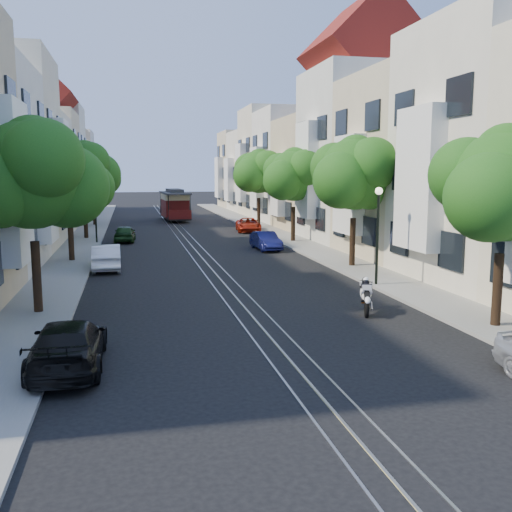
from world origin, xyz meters
TOP-DOWN VIEW (x-y plane):
  - ground at (0.00, 28.00)m, footprint 200.00×200.00m
  - sidewalk_east at (7.25, 28.00)m, footprint 2.50×80.00m
  - sidewalk_west at (-7.25, 28.00)m, footprint 2.50×80.00m
  - rail_left at (-0.55, 28.00)m, footprint 0.06×80.00m
  - rail_slot at (0.00, 28.00)m, footprint 0.06×80.00m
  - rail_right at (0.55, 28.00)m, footprint 0.06×80.00m
  - lane_line at (0.00, 28.00)m, footprint 0.08×80.00m
  - townhouses_east at (11.87, 27.91)m, footprint 7.75×72.00m
  - townhouses_west at (-11.87, 27.91)m, footprint 7.75×72.00m
  - tree_e_a at (7.26, -3.02)m, footprint 4.72×3.87m
  - tree_e_b at (7.26, 8.98)m, footprint 4.93×4.08m
  - tree_e_c at (7.26, 19.98)m, footprint 4.84×3.99m
  - tree_e_d at (7.26, 30.98)m, footprint 5.01×4.16m
  - tree_w_a at (-7.14, 1.98)m, footprint 4.93×4.08m
  - tree_w_b at (-7.14, 13.98)m, footprint 4.72×3.87m
  - tree_w_c at (-7.14, 24.98)m, footprint 5.13×4.28m
  - tree_w_d at (-7.14, 35.98)m, footprint 4.84×3.99m
  - lamp_east at (6.30, 4.00)m, footprint 0.32×0.32m
  - lamp_west at (-6.30, 22.00)m, footprint 0.32×0.32m
  - sportbike_rider at (3.97, -0.30)m, footprint 0.86×1.73m
  - cable_car at (0.50, 40.28)m, footprint 2.77×7.74m
  - parked_car_e_mid at (4.40, 16.55)m, footprint 1.47×3.59m
  - parked_car_e_far at (5.60, 27.81)m, footprint 2.36×4.30m
  - parked_car_w_near at (-5.60, -4.01)m, footprint 1.79×4.30m
  - parked_car_w_mid at (-5.23, 11.05)m, footprint 1.49×3.98m
  - parked_car_w_far at (-4.40, 22.83)m, footprint 1.60×3.55m

SIDE VIEW (x-z plane):
  - ground at x=0.00m, z-range 0.00..0.00m
  - lane_line at x=0.00m, z-range 0.00..0.01m
  - rail_left at x=-0.55m, z-range 0.00..0.02m
  - rail_slot at x=0.00m, z-range 0.00..0.02m
  - rail_right at x=0.55m, z-range 0.00..0.02m
  - sidewalk_east at x=7.25m, z-range 0.00..0.12m
  - sidewalk_west at x=-7.25m, z-range 0.00..0.12m
  - parked_car_e_far at x=5.60m, z-range 0.00..1.14m
  - parked_car_e_mid at x=4.40m, z-range 0.00..1.16m
  - parked_car_w_far at x=-4.40m, z-range 0.00..1.18m
  - parked_car_w_near at x=-5.60m, z-range 0.00..1.24m
  - parked_car_w_mid at x=-5.23m, z-range 0.00..1.30m
  - sportbike_rider at x=3.97m, z-range 0.08..1.35m
  - cable_car at x=0.50m, z-range 0.27..3.20m
  - lamp_east at x=6.30m, z-range 0.77..4.93m
  - lamp_west at x=-6.30m, z-range 0.77..4.93m
  - tree_e_a at x=7.26m, z-range 1.26..7.53m
  - tree_w_b at x=-7.14m, z-range 1.26..7.53m
  - tree_e_c at x=7.26m, z-range 1.34..7.86m
  - tree_w_d at x=-7.14m, z-range 1.34..7.86m
  - tree_e_b at x=7.26m, z-range 1.39..8.07m
  - tree_w_a at x=-7.14m, z-range 1.39..8.07m
  - tree_e_d at x=7.26m, z-range 1.44..8.29m
  - tree_w_c at x=-7.14m, z-range 1.52..8.62m
  - townhouses_west at x=-11.87m, z-range -0.80..10.96m
  - townhouses_east at x=11.87m, z-range -0.82..11.18m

